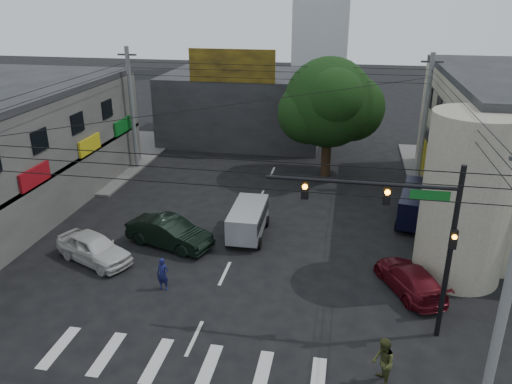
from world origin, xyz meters
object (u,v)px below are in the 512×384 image
(dark_sedan, at_px, (169,232))
(navy_van, at_px, (418,206))
(silver_minivan, at_px, (248,222))
(utility_pole_near_right, at_px, (509,286))
(traffic_gantry, at_px, (407,223))
(traffic_officer, at_px, (163,274))
(utility_pole_far_left, at_px, (132,110))
(street_tree, at_px, (329,103))
(utility_pole_far_right, at_px, (424,122))
(white_compact, at_px, (94,248))
(maroon_sedan, at_px, (410,279))
(pedestrian_olive, at_px, (383,362))

(dark_sedan, bearing_deg, navy_van, -49.52)
(silver_minivan, bearing_deg, utility_pole_near_right, -137.30)
(dark_sedan, relative_size, silver_minivan, 1.24)
(traffic_gantry, bearing_deg, traffic_officer, 173.68)
(traffic_gantry, relative_size, utility_pole_far_left, 0.78)
(traffic_officer, bearing_deg, navy_van, 42.82)
(street_tree, distance_m, traffic_officer, 18.65)
(utility_pole_far_right, bearing_deg, silver_minivan, -136.06)
(utility_pole_near_right, xyz_separation_m, white_compact, (-17.31, 6.47, -3.85))
(traffic_gantry, relative_size, utility_pole_near_right, 0.78)
(utility_pole_near_right, xyz_separation_m, maroon_sedan, (-1.82, 6.60, -3.96))
(silver_minivan, height_order, navy_van, navy_van)
(utility_pole_far_right, xyz_separation_m, maroon_sedan, (-1.82, -13.90, -3.96))
(utility_pole_near_right, distance_m, maroon_sedan, 7.91)
(utility_pole_near_right, relative_size, navy_van, 1.77)
(white_compact, xyz_separation_m, navy_van, (16.64, 8.00, 0.24))
(utility_pole_near_right, bearing_deg, street_tree, 106.82)
(white_compact, xyz_separation_m, silver_minivan, (7.12, 4.21, 0.13))
(maroon_sedan, height_order, traffic_officer, traffic_officer)
(white_compact, bearing_deg, maroon_sedan, -65.05)
(utility_pole_near_right, height_order, pedestrian_olive, utility_pole_near_right)
(utility_pole_far_right, xyz_separation_m, navy_van, (-0.67, -6.03, -3.61))
(utility_pole_near_right, height_order, navy_van, utility_pole_near_right)
(dark_sedan, height_order, silver_minivan, silver_minivan)
(utility_pole_near_right, xyz_separation_m, traffic_officer, (-12.94, 4.63, -3.81))
(street_tree, height_order, traffic_officer, street_tree)
(maroon_sedan, bearing_deg, utility_pole_far_right, -122.29)
(utility_pole_far_right, bearing_deg, maroon_sedan, -97.47)
(traffic_officer, bearing_deg, maroon_sedan, 14.15)
(dark_sedan, bearing_deg, street_tree, -13.38)
(utility_pole_near_right, bearing_deg, dark_sedan, 148.17)
(street_tree, height_order, white_compact, street_tree)
(street_tree, height_order, utility_pole_far_right, utility_pole_far_right)
(navy_van, xyz_separation_m, traffic_officer, (-12.27, -9.83, -0.20))
(street_tree, bearing_deg, pedestrian_olive, -81.49)
(utility_pole_far_left, bearing_deg, traffic_gantry, -42.86)
(white_compact, distance_m, pedestrian_olive, 15.26)
(street_tree, xyz_separation_m, white_compact, (-10.81, -15.03, -4.72))
(utility_pole_near_right, bearing_deg, utility_pole_far_left, 135.69)
(utility_pole_far_right, bearing_deg, navy_van, -96.33)
(utility_pole_far_right, bearing_deg, dark_sedan, -140.26)
(traffic_gantry, bearing_deg, dark_sedan, 155.29)
(utility_pole_far_right, height_order, dark_sedan, utility_pole_far_right)
(utility_pole_far_left, xyz_separation_m, pedestrian_olive, (17.67, -20.16, -3.67))
(white_compact, relative_size, maroon_sedan, 1.00)
(utility_pole_near_right, distance_m, silver_minivan, 15.22)
(dark_sedan, bearing_deg, maroon_sedan, -82.47)
(street_tree, xyz_separation_m, utility_pole_near_right, (6.50, -21.50, -0.87))
(white_compact, xyz_separation_m, maroon_sedan, (15.49, 0.13, -0.11))
(utility_pole_far_right, bearing_deg, traffic_officer, -129.20)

